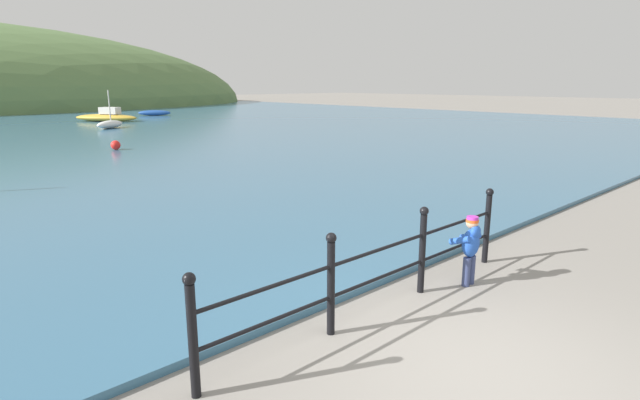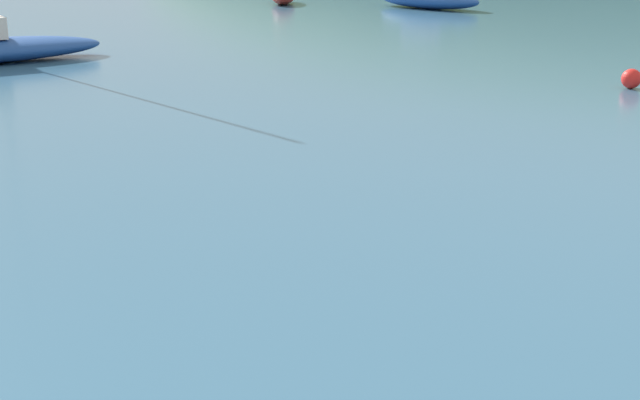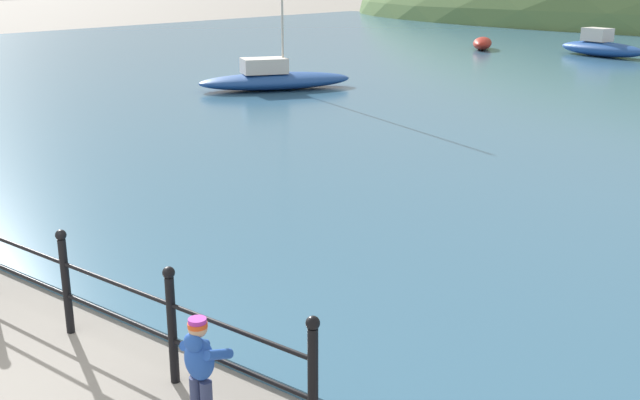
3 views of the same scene
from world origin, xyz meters
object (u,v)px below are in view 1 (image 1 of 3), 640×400
(child_in_coat, at_px, (470,244))
(mooring_buoy, at_px, (116,145))
(boat_green_fishing, at_px, (110,124))
(boat_white_sailboat, at_px, (154,113))
(boat_blue_hull, at_px, (106,117))

(child_in_coat, distance_m, mooring_buoy, 17.42)
(child_in_coat, relative_size, boat_green_fishing, 0.44)
(boat_white_sailboat, distance_m, boat_blue_hull, 6.73)
(child_in_coat, height_order, boat_green_fishing, boat_green_fishing)
(child_in_coat, xyz_separation_m, boat_white_sailboat, (12.74, 37.25, -0.28))
(boat_blue_hull, height_order, mooring_buoy, boat_blue_hull)
(boat_green_fishing, bearing_deg, boat_white_sailboat, 52.73)
(boat_white_sailboat, xyz_separation_m, boat_green_fishing, (-7.36, -9.67, 0.02))
(boat_white_sailboat, bearing_deg, child_in_coat, -108.88)
(boat_green_fishing, xyz_separation_m, mooring_buoy, (-3.63, -10.25, -0.06))
(boat_white_sailboat, height_order, boat_green_fishing, boat_green_fishing)
(boat_green_fishing, bearing_deg, mooring_buoy, -109.52)
(child_in_coat, height_order, boat_blue_hull, boat_blue_hull)
(mooring_buoy, bearing_deg, boat_white_sailboat, 61.11)
(boat_white_sailboat, height_order, mooring_buoy, boat_white_sailboat)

